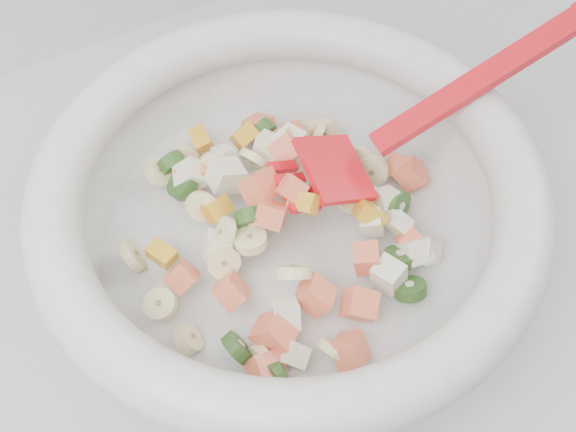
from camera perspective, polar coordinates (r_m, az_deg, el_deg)
mixing_bowl at (r=0.55m, az=0.04°, el=0.69°), size 0.47×0.38×0.15m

